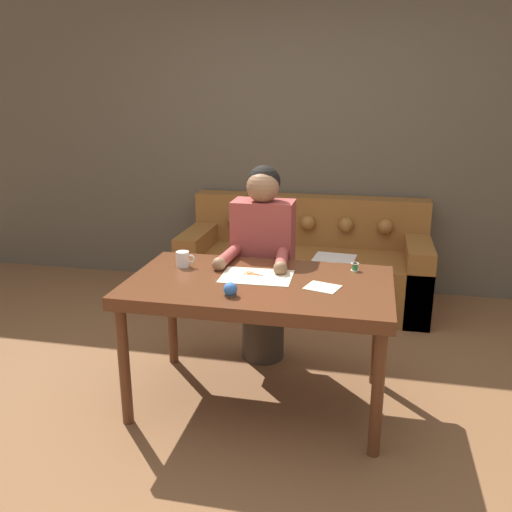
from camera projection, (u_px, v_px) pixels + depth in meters
name	position (u px, v px, depth m)	size (l,w,h in m)	color
ground_plane	(246.00, 409.00, 3.05)	(16.00, 16.00, 0.00)	brown
wall_back	(301.00, 141.00, 4.68)	(8.00, 0.06, 2.60)	brown
dining_table	(259.00, 294.00, 2.94)	(1.42, 0.82, 0.74)	#562D19
couch	(305.00, 266.00, 4.56)	(2.00, 0.84, 0.86)	brown
person	(263.00, 265.00, 3.47)	(0.44, 0.60, 1.29)	#33281E
pattern_paper_main	(257.00, 276.00, 2.98)	(0.40, 0.29, 0.00)	beige
pattern_paper_offcut	(322.00, 287.00, 2.82)	(0.20, 0.19, 0.00)	beige
scissors	(256.00, 275.00, 3.01)	(0.22, 0.12, 0.01)	silver
mug	(183.00, 259.00, 3.14)	(0.11, 0.08, 0.09)	silver
thread_spool	(355.00, 267.00, 3.08)	(0.04, 0.04, 0.05)	#338C4C
pin_cushion	(230.00, 290.00, 2.69)	(0.07, 0.07, 0.07)	#4C3828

